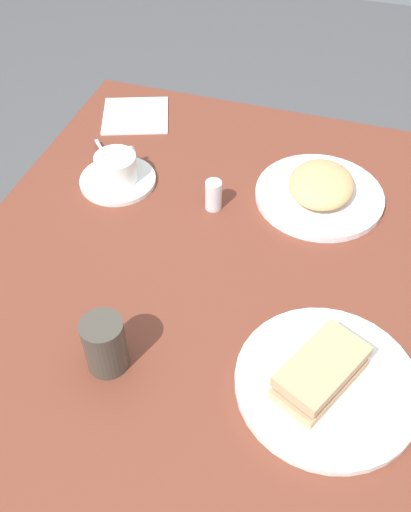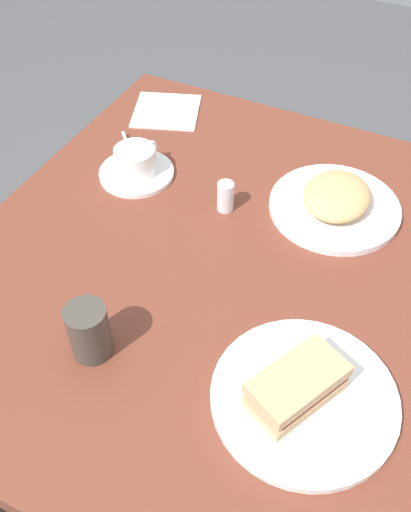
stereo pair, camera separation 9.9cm
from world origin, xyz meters
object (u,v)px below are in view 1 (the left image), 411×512
(coffee_saucer, at_px, (118,180))
(drinking_glass, at_px, (105,344))
(side_plate, at_px, (319,195))
(salt_shaker, at_px, (213,195))
(coffee_cup, at_px, (116,167))
(dining_table, at_px, (213,301))
(spoon, at_px, (106,156))
(napkin, at_px, (136,115))
(sandwich_plate, at_px, (327,383))
(sandwich_front, at_px, (321,372))

(coffee_saucer, distance_m, drinking_glass, 0.44)
(side_plate, distance_m, salt_shaker, 0.21)
(coffee_cup, bearing_deg, drinking_glass, 21.71)
(coffee_cup, relative_size, salt_shaker, 1.74)
(dining_table, height_order, coffee_cup, coffee_cup)
(spoon, height_order, side_plate, spoon)
(napkin, height_order, salt_shaker, salt_shaker)
(sandwich_plate, bearing_deg, sandwich_front, -64.13)
(sandwich_front, bearing_deg, coffee_cup, -126.57)
(sandwich_plate, bearing_deg, coffee_saucer, -125.19)
(napkin, relative_size, salt_shaker, 2.42)
(salt_shaker, bearing_deg, sandwich_front, 38.28)
(sandwich_plate, relative_size, napkin, 1.82)
(dining_table, bearing_deg, spoon, -123.38)
(dining_table, distance_m, salt_shaker, 0.21)
(sandwich_front, relative_size, coffee_saucer, 1.03)
(dining_table, bearing_deg, coffee_saucer, -119.73)
(drinking_glass, bearing_deg, dining_table, 161.39)
(sandwich_front, xyz_separation_m, coffee_saucer, (-0.35, -0.47, -0.04))
(sandwich_front, xyz_separation_m, coffee_cup, (-0.35, -0.47, -0.00))
(sandwich_front, bearing_deg, side_plate, -170.38)
(coffee_saucer, height_order, coffee_cup, coffee_cup)
(dining_table, distance_m, coffee_saucer, 0.31)
(side_plate, bearing_deg, sandwich_front, 9.62)
(coffee_cup, xyz_separation_m, napkin, (-0.23, -0.06, -0.04))
(sandwich_plate, relative_size, drinking_glass, 2.84)
(coffee_cup, distance_m, drinking_glass, 0.44)
(sandwich_plate, distance_m, sandwich_front, 0.04)
(dining_table, distance_m, sandwich_front, 0.35)
(dining_table, xyz_separation_m, napkin, (-0.38, -0.31, 0.13))
(salt_shaker, xyz_separation_m, drinking_glass, (0.39, -0.05, 0.02))
(sandwich_plate, bearing_deg, coffee_cup, -125.33)
(sandwich_plate, height_order, spoon, spoon)
(dining_table, bearing_deg, coffee_cup, -120.02)
(side_plate, bearing_deg, sandwich_plate, 11.49)
(coffee_saucer, bearing_deg, drinking_glass, 21.82)
(side_plate, bearing_deg, coffee_cup, -79.57)
(dining_table, height_order, sandwich_front, sandwich_front)
(coffee_cup, relative_size, napkin, 0.72)
(sandwich_plate, height_order, drinking_glass, drinking_glass)
(coffee_saucer, distance_m, coffee_cup, 0.03)
(sandwich_front, relative_size, napkin, 1.06)
(dining_table, xyz_separation_m, coffee_cup, (-0.14, -0.25, 0.16))
(sandwich_front, bearing_deg, spoon, -127.66)
(sandwich_front, distance_m, spoon, 0.66)
(coffee_cup, relative_size, spoon, 1.35)
(spoon, bearing_deg, sandwich_plate, 53.45)
(coffee_saucer, bearing_deg, sandwich_plate, 54.81)
(dining_table, height_order, drinking_glass, drinking_glass)
(dining_table, relative_size, drinking_glass, 10.54)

